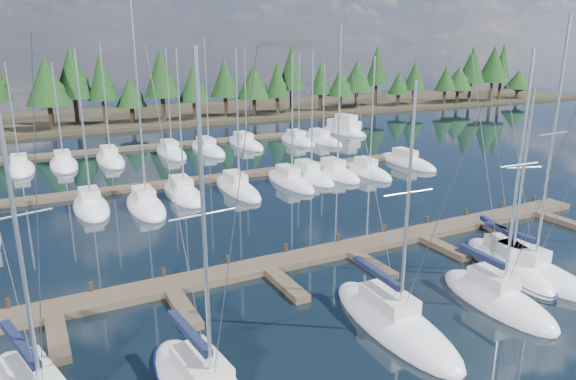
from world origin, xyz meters
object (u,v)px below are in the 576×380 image
front_sailboat_5 (527,270)px  front_sailboat_3 (496,298)px  front_sailboat_2 (393,322)px  main_dock (351,252)px  front_sailboat_4 (507,264)px  motor_yacht_right (344,130)px

front_sailboat_5 → front_sailboat_3: bearing=-159.6°
front_sailboat_2 → front_sailboat_5: size_ratio=0.81×
main_dock → front_sailboat_2: size_ratio=3.45×
front_sailboat_4 → front_sailboat_5: front_sailboat_5 is taller
main_dock → front_sailboat_5: bearing=-43.9°
main_dock → front_sailboat_3: (3.15, -9.10, 0.09)m
main_dock → front_sailboat_4: 9.64m
main_dock → front_sailboat_5: (7.70, -7.41, 0.10)m
front_sailboat_4 → main_dock: bearing=139.6°
main_dock → front_sailboat_2: (-3.26, -8.43, 0.07)m
front_sailboat_2 → motor_yacht_right: bearing=58.9°
motor_yacht_right → front_sailboat_2: bearing=-121.1°
main_dock → front_sailboat_5: 10.68m
front_sailboat_2 → main_dock: bearing=68.9°
front_sailboat_2 → front_sailboat_5: front_sailboat_5 is taller
front_sailboat_3 → front_sailboat_4: (4.19, 2.85, -0.02)m
front_sailboat_3 → motor_yacht_right: 54.80m
front_sailboat_5 → main_dock: bearing=136.1°
main_dock → front_sailboat_4: (7.34, -6.24, 0.07)m
front_sailboat_2 → front_sailboat_3: front_sailboat_3 is taller
front_sailboat_2 → front_sailboat_3: 6.44m
front_sailboat_4 → motor_yacht_right: front_sailboat_4 is taller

